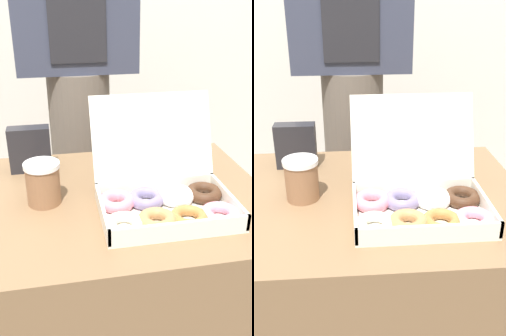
# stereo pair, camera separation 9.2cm
# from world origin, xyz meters

# --- Properties ---
(table) EXTENTS (0.94, 0.64, 0.70)m
(table) POSITION_xyz_m (0.00, 0.00, 0.35)
(table) COLOR brown
(table) RESTS_ON ground_plane
(donut_box) EXTENTS (0.35, 0.32, 0.26)m
(donut_box) POSITION_xyz_m (0.16, -0.10, 0.74)
(donut_box) COLOR white
(donut_box) RESTS_ON table
(coffee_cup) EXTENTS (0.09, 0.09, 0.11)m
(coffee_cup) POSITION_xyz_m (-0.13, -0.00, 0.76)
(coffee_cup) COLOR #8C6042
(coffee_cup) RESTS_ON table
(napkin_holder) EXTENTS (0.12, 0.05, 0.14)m
(napkin_holder) POSITION_xyz_m (-0.17, 0.21, 0.77)
(napkin_holder) COLOR #232328
(napkin_holder) RESTS_ON table
(person_customer) EXTENTS (0.44, 0.24, 1.74)m
(person_customer) POSITION_xyz_m (0.01, 0.61, 0.94)
(person_customer) COLOR #665B51
(person_customer) RESTS_ON ground_plane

